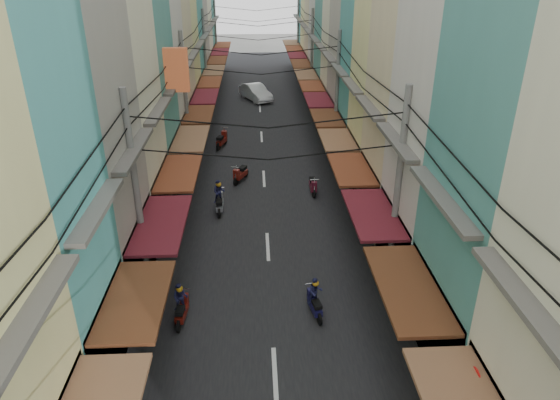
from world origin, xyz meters
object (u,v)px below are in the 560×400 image
object	(u,v)px
white_car	(256,100)
bicycle	(435,306)
traffic_sign	(472,395)
market_umbrella	(502,356)

from	to	relation	value
white_car	bicycle	world-z (taller)	white_car
white_car	traffic_sign	bearing A→B (deg)	-106.95
bicycle	market_umbrella	world-z (taller)	market_umbrella
white_car	market_umbrella	size ratio (longest dim) A/B	2.08
market_umbrella	traffic_sign	bearing A→B (deg)	-136.52
traffic_sign	market_umbrella	bearing A→B (deg)	43.48
traffic_sign	bicycle	bearing A→B (deg)	76.42
white_car	traffic_sign	size ratio (longest dim) A/B	1.68
bicycle	traffic_sign	xyz separation A→B (m)	(-1.55, -6.40, 2.30)
bicycle	market_umbrella	distance (m)	5.52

